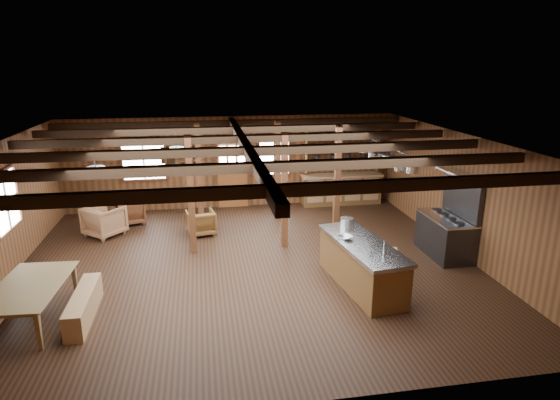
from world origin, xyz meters
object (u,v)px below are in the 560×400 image
at_px(kitchen_island, 361,264).
at_px(dining_table, 34,304).
at_px(commercial_range, 448,229).
at_px(armchair_b, 201,223).
at_px(armchair_c, 104,221).
at_px(armchair_a, 130,212).

distance_m(kitchen_island, dining_table, 6.05).
bearing_deg(kitchen_island, commercial_range, 17.45).
distance_m(kitchen_island, commercial_range, 2.78).
relative_size(armchair_b, armchair_c, 0.81).
xyz_separation_m(kitchen_island, armchair_a, (-5.09, 4.73, -0.14)).
bearing_deg(armchair_b, kitchen_island, 120.77).
relative_size(commercial_range, armchair_a, 2.67).
bearing_deg(dining_table, armchair_c, -1.78).
distance_m(commercial_range, armchair_b, 6.13).
bearing_deg(armchair_b, commercial_range, 146.53).
relative_size(kitchen_island, armchair_c, 2.99).
distance_m(commercial_range, armchair_a, 8.39).
relative_size(kitchen_island, armchair_b, 3.68).
xyz_separation_m(kitchen_island, armchair_c, (-5.62, 3.87, -0.08)).
xyz_separation_m(kitchen_island, commercial_range, (2.50, 1.19, 0.16)).
distance_m(armchair_b, armchair_c, 2.49).
bearing_deg(armchair_b, armchair_c, -19.08).
bearing_deg(dining_table, commercial_range, -75.93).
xyz_separation_m(kitchen_island, dining_table, (-6.04, -0.34, -0.13)).
height_order(armchair_a, armchair_b, armchair_a).
bearing_deg(armchair_a, commercial_range, 138.46).
bearing_deg(commercial_range, armchair_b, 157.58).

